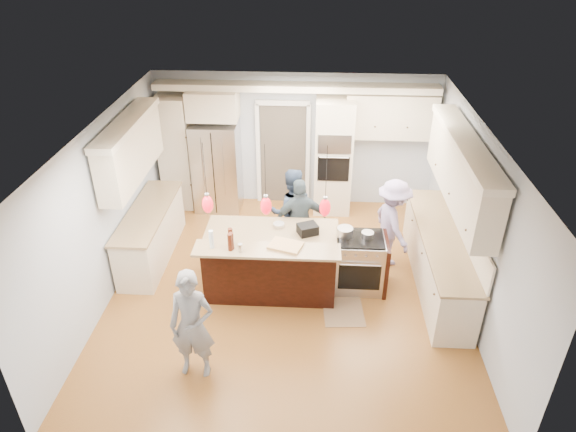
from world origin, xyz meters
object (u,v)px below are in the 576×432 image
object	(u,v)px
person_far_left	(291,211)
island_range	(360,262)
refrigerator	(217,167)
person_bar_end	(192,325)
kitchen_island	(271,261)

from	to	relation	value
person_far_left	island_range	bearing A→B (deg)	125.75
refrigerator	island_range	distance (m)	3.71
person_bar_end	island_range	bearing A→B (deg)	43.36
refrigerator	kitchen_island	distance (m)	2.91
refrigerator	person_far_left	world-z (taller)	refrigerator
kitchen_island	person_far_left	distance (m)	1.14
kitchen_island	person_far_left	world-z (taller)	person_far_left
person_far_left	kitchen_island	bearing A→B (deg)	62.94
island_range	refrigerator	bearing A→B (deg)	137.41
refrigerator	person_far_left	bearing A→B (deg)	-43.96
refrigerator	island_range	size ratio (longest dim) A/B	1.96
kitchen_island	person_bar_end	distance (m)	2.07
kitchen_island	person_far_left	xyz separation A→B (m)	(0.25, 1.07, 0.30)
person_far_left	person_bar_end	bearing A→B (deg)	56.15
refrigerator	kitchen_island	xyz separation A→B (m)	(1.30, -2.57, -0.41)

